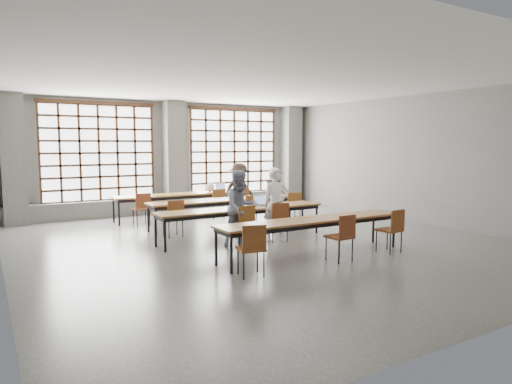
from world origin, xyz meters
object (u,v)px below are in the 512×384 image
chair_back_mid (217,201)px  chair_front_left (244,221)px  chair_near_right (392,226)px  phone (251,207)px  desk_row_b (223,202)px  chair_front_right (279,218)px  laptop_front (261,203)px  chair_mid_right (293,204)px  student_male (276,204)px  chair_mid_centre (249,208)px  backpack (274,188)px  chair_near_left (252,245)px  laptop_back (222,189)px  chair_back_right (241,199)px  chair_mid_left (174,214)px  student_female (241,208)px  desk_row_a (183,196)px  red_pouch (251,246)px  desk_row_c (242,210)px  chair_back_left (142,206)px  mouse (277,204)px  plastic_bag (210,187)px  green_box (238,205)px  desk_row_d (312,222)px

chair_back_mid → chair_front_left: 3.65m
chair_near_right → phone: 3.12m
desk_row_b → chair_front_right: bearing=-84.7°
laptop_front → chair_back_mid: bearing=85.8°
chair_mid_right → student_male: student_male is taller
chair_mid_centre → backpack: (1.19, 0.68, 0.39)m
chair_near_left → laptop_back: (2.62, 6.27, 0.25)m
chair_back_right → chair_mid_left: (-2.79, -1.83, 0.00)m
chair_mid_right → laptop_back: laptop_back is taller
chair_near_right → student_female: 3.12m
chair_back_right → chair_mid_left: same height
desk_row_a → red_pouch: (-1.26, -6.08, -0.16)m
chair_mid_right → laptop_back: (-0.84, 2.57, 0.25)m
chair_front_left → phone: bearing=48.0°
backpack → chair_back_mid: bearing=133.3°
desk_row_c → chair_mid_left: size_ratio=4.55×
desk_row_a → student_female: bearing=-94.0°
chair_front_left → red_pouch: size_ratio=4.40×
chair_back_left → phone: bearing=-61.6°
desk_row_a → chair_mid_centre: bearing=-71.9°
chair_mid_left → student_male: size_ratio=0.54×
desk_row_a → chair_near_right: size_ratio=4.55×
phone → red_pouch: size_ratio=0.65×
chair_near_left → mouse: size_ratio=8.98×
backpack → phone: bearing=-137.5°
laptop_front → plastic_bag: size_ratio=1.60×
chair_mid_left → student_female: (0.93, -1.52, 0.27)m
laptop_front → green_box: size_ratio=1.84×
chair_mid_left → student_female: bearing=-58.7°
chair_mid_centre → laptop_front: (-0.20, -0.92, 0.25)m
chair_front_left → mouse: (1.25, 0.61, 0.21)m
green_box → backpack: 2.60m
green_box → backpack: (2.02, 1.62, 0.15)m
chair_mid_left → chair_front_left: (0.93, -1.65, 0.00)m
student_female → plastic_bag: 4.20m
desk_row_c → desk_row_a: bearing=90.3°
desk_row_d → student_male: size_ratio=2.44×
phone → plastic_bag: 3.70m
green_box → plastic_bag: (0.93, 3.45, 0.10)m
chair_back_left → mouse: size_ratio=8.98×
desk_row_b → chair_back_left: 2.16m
mouse → phone: mouse is taller
chair_back_mid → laptop_front: 2.77m
chair_near_left → chair_mid_right: bearing=46.9°
chair_mid_left → desk_row_b: bearing=21.5°
desk_row_d → chair_mid_left: size_ratio=4.55×
desk_row_c → mouse: bearing=-1.2°
student_male → phone: student_male is taller
student_male → laptop_front: student_male is taller
chair_back_right → red_pouch: chair_back_right is taller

